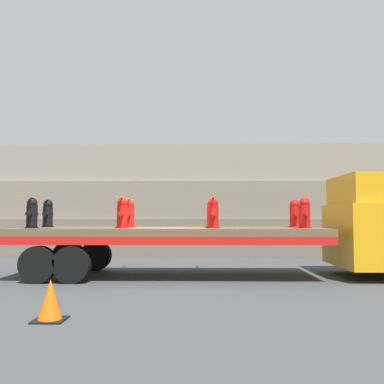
# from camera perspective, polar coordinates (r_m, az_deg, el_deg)

# --- Properties ---
(ground_plane) EXTENTS (120.00, 120.00, 0.00)m
(ground_plane) POSITION_cam_1_polar(r_m,az_deg,el_deg) (11.56, -3.09, -11.18)
(ground_plane) COLOR #3F4244
(rock_cliff) EXTENTS (60.00, 3.30, 4.50)m
(rock_cliff) POSITION_cam_1_polar(r_m,az_deg,el_deg) (18.35, -1.54, -1.24)
(rock_cliff) COLOR #706656
(rock_cliff) RESTS_ON ground_plane
(truck_cab) EXTENTS (2.37, 2.74, 2.67)m
(truck_cab) POSITION_cam_1_polar(r_m,az_deg,el_deg) (12.41, 24.08, -4.12)
(truck_cab) COLOR orange
(truck_cab) RESTS_ON ground_plane
(flatbed_trailer) EXTENTS (8.14, 2.69, 1.29)m
(flatbed_trailer) POSITION_cam_1_polar(r_m,az_deg,el_deg) (11.51, -5.55, -5.96)
(flatbed_trailer) COLOR brown
(flatbed_trailer) RESTS_ON ground_plane
(fire_hydrant_black_near_0) EXTENTS (0.34, 0.57, 0.77)m
(fire_hydrant_black_near_0) POSITION_cam_1_polar(r_m,az_deg,el_deg) (11.67, -20.56, -2.70)
(fire_hydrant_black_near_0) COLOR black
(fire_hydrant_black_near_0) RESTS_ON flatbed_trailer
(fire_hydrant_black_far_0) EXTENTS (0.34, 0.57, 0.77)m
(fire_hydrant_black_far_0) POSITION_cam_1_polar(r_m,az_deg,el_deg) (12.73, -18.67, -2.78)
(fire_hydrant_black_far_0) COLOR black
(fire_hydrant_black_far_0) RESTS_ON flatbed_trailer
(fire_hydrant_red_near_1) EXTENTS (0.34, 0.57, 0.77)m
(fire_hydrant_red_near_1) POSITION_cam_1_polar(r_m,az_deg,el_deg) (11.03, -9.29, -2.85)
(fire_hydrant_red_near_1) COLOR red
(fire_hydrant_red_near_1) RESTS_ON flatbed_trailer
(fire_hydrant_red_far_1) EXTENTS (0.34, 0.57, 0.77)m
(fire_hydrant_red_far_1) POSITION_cam_1_polar(r_m,az_deg,el_deg) (12.15, -8.33, -2.90)
(fire_hydrant_red_far_1) COLOR red
(fire_hydrant_red_far_1) RESTS_ON flatbed_trailer
(fire_hydrant_red_near_2) EXTENTS (0.34, 0.57, 0.77)m
(fire_hydrant_red_near_2) POSITION_cam_1_polar(r_m,az_deg,el_deg) (10.86, 2.83, -2.88)
(fire_hydrant_red_near_2) COLOR red
(fire_hydrant_red_near_2) RESTS_ON flatbed_trailer
(fire_hydrant_red_far_2) EXTENTS (0.34, 0.57, 0.77)m
(fire_hydrant_red_far_2) POSITION_cam_1_polar(r_m,az_deg,el_deg) (12.00, 2.65, -2.93)
(fire_hydrant_red_far_2) COLOR red
(fire_hydrant_red_far_2) RESTS_ON flatbed_trailer
(fire_hydrant_red_near_3) EXTENTS (0.34, 0.57, 0.77)m
(fire_hydrant_red_near_3) POSITION_cam_1_polar(r_m,az_deg,el_deg) (11.17, 14.79, -2.79)
(fire_hydrant_red_near_3) COLOR red
(fire_hydrant_red_near_3) RESTS_ON flatbed_trailer
(fire_hydrant_red_far_3) EXTENTS (0.34, 0.57, 0.77)m
(fire_hydrant_red_far_3) POSITION_cam_1_polar(r_m,az_deg,el_deg) (12.29, 13.52, -2.85)
(fire_hydrant_red_far_3) COLOR red
(fire_hydrant_red_far_3) RESTS_ON flatbed_trailer
(cargo_strap_rear) EXTENTS (0.05, 2.79, 0.01)m
(cargo_strap_rear) POSITION_cam_1_polar(r_m,az_deg,el_deg) (12.21, -19.54, -0.83)
(cargo_strap_rear) COLOR yellow
(cargo_strap_rear) RESTS_ON fire_hydrant_black_near_0
(cargo_strap_middle) EXTENTS (0.05, 2.79, 0.01)m
(cargo_strap_middle) POSITION_cam_1_polar(r_m,az_deg,el_deg) (11.60, -8.77, -0.86)
(cargo_strap_middle) COLOR yellow
(cargo_strap_middle) RESTS_ON fire_hydrant_red_near_1
(cargo_strap_front) EXTENTS (0.05, 2.79, 0.01)m
(cargo_strap_front) POSITION_cam_1_polar(r_m,az_deg,el_deg) (11.44, 2.73, -0.86)
(cargo_strap_front) COLOR yellow
(cargo_strap_front) RESTS_ON fire_hydrant_red_near_2
(traffic_cone) EXTENTS (0.48, 0.48, 0.62)m
(traffic_cone) POSITION_cam_1_polar(r_m,az_deg,el_deg) (7.06, -18.38, -13.58)
(traffic_cone) COLOR black
(traffic_cone) RESTS_ON ground_plane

